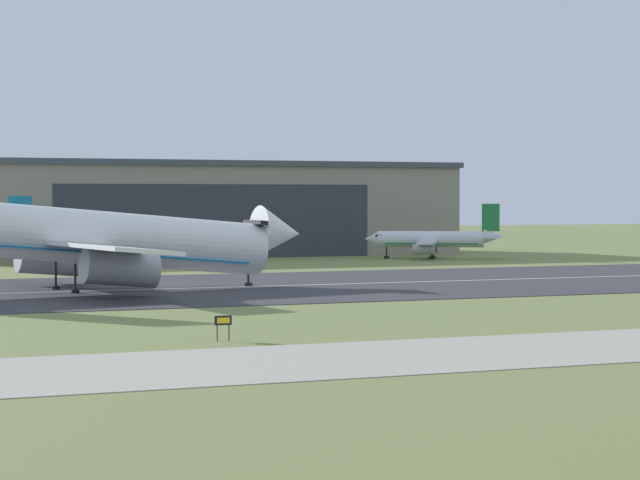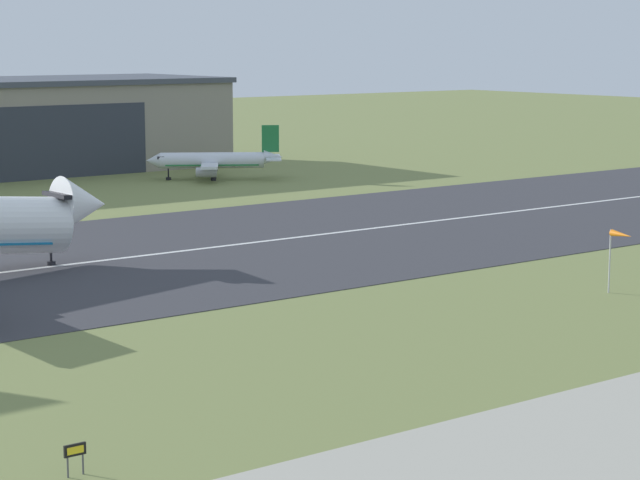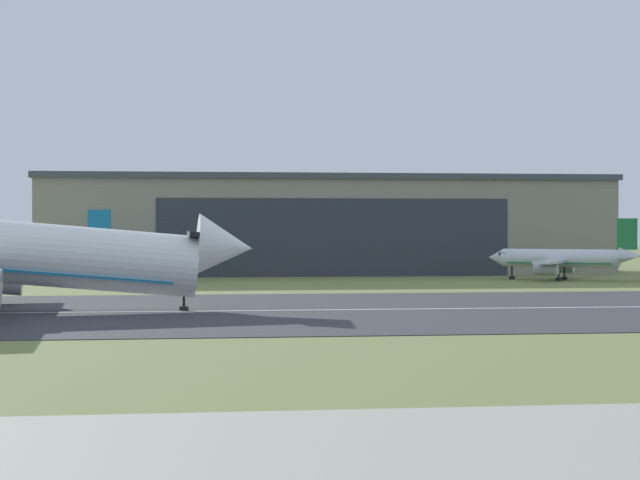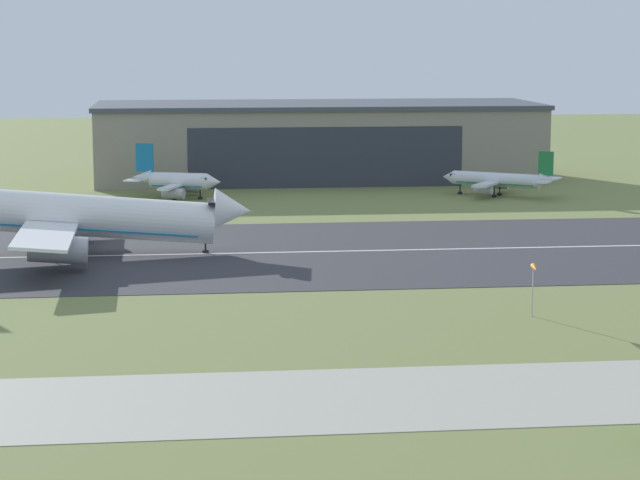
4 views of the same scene
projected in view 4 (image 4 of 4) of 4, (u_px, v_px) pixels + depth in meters
ground_plane at (235, 342)px, 119.06m from camera, size 676.79×676.79×0.00m
runway_strip at (219, 254)px, 167.07m from camera, size 436.79×52.55×0.06m
runway_centreline at (219, 253)px, 167.07m from camera, size 393.11×0.70×0.01m
taxiway_road at (246, 402)px, 99.30m from camera, size 327.59×17.98×0.05m
hangar_building at (318, 141)px, 253.83m from camera, size 89.44×31.31×15.51m
airplane_landing at (44, 215)px, 163.97m from camera, size 56.05×47.42×18.00m
airplane_parked_west at (498, 180)px, 226.62m from camera, size 21.20×18.26×8.63m
airplane_parked_east at (177, 182)px, 223.64m from camera, size 17.80×17.86×9.83m
windsock_pole at (535, 270)px, 127.84m from camera, size 1.01×2.72×5.67m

